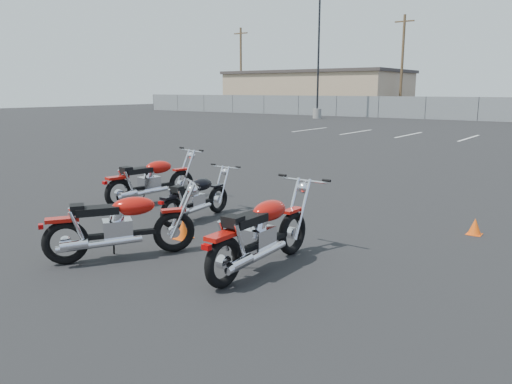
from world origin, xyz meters
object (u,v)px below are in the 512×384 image
Objects in this scene: motorcycle_front_red at (151,180)px; motorcycle_third_red at (121,225)px; motorcycle_second_black at (196,198)px; motorcycle_rear_red at (261,233)px.

motorcycle_third_red is (2.28, -2.63, -0.01)m from motorcycle_front_red.
motorcycle_rear_red is at bearing -29.61° from motorcycle_second_black.
motorcycle_front_red is 1.18× the size of motorcycle_second_black.
motorcycle_second_black is (1.68, -0.45, -0.08)m from motorcycle_front_red.
motorcycle_front_red is at bearing 165.05° from motorcycle_second_black.
motorcycle_third_red is at bearing -49.07° from motorcycle_front_red.
motorcycle_front_red is 3.49m from motorcycle_third_red.
motorcycle_rear_red reaches higher than motorcycle_second_black.
motorcycle_second_black is 2.27m from motorcycle_third_red.
motorcycle_third_red reaches higher than motorcycle_second_black.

